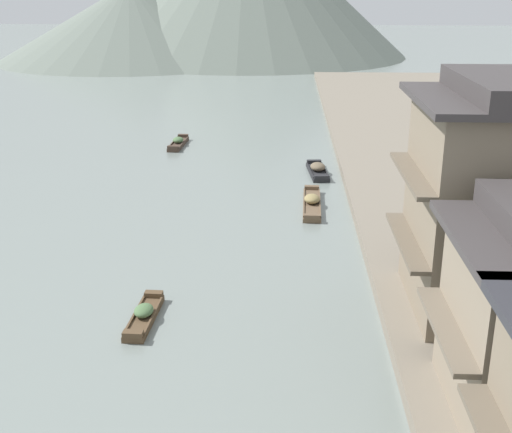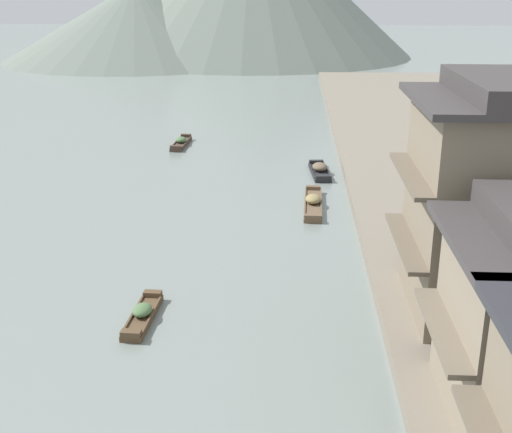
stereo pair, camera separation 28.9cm
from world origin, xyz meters
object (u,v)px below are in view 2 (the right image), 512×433
Objects in this scene: boat_moored_nearest at (143,315)px; boat_moored_third at (181,143)px; boat_moored_second at (313,203)px; boat_moored_far at (320,170)px; house_waterfront_tall at (495,200)px.

boat_moored_nearest is 0.81× the size of boat_moored_third.
boat_moored_second reaches higher than boat_moored_nearest.
boat_moored_far is (0.62, 7.00, 0.05)m from boat_moored_second.
boat_moored_nearest is 22.34m from boat_moored_far.
boat_moored_far is 0.50× the size of house_waterfront_tall.
boat_moored_nearest is at bearing -109.68° from boat_moored_far.
house_waterfront_tall is at bearing -59.82° from boat_moored_third.
boat_moored_third is (-10.12, 14.71, 0.01)m from boat_moored_second.
house_waterfront_tall is (6.13, -13.22, 4.62)m from boat_moored_second.
boat_moored_third is at bearing 120.18° from house_waterfront_tall.
boat_moored_nearest is at bearing -176.40° from house_waterfront_tall.
boat_moored_third is 13.22m from boat_moored_far.
boat_moored_third is 32.64m from house_waterfront_tall.
boat_moored_far is 21.45m from house_waterfront_tall.
boat_moored_nearest is 13.86m from house_waterfront_tall.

